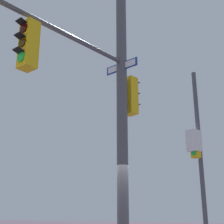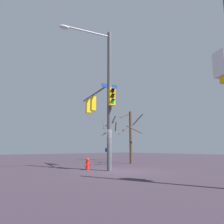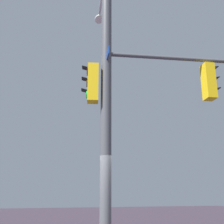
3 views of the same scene
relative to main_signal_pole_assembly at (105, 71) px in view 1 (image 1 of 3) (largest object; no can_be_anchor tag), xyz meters
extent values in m
cylinder|color=#4C4F54|center=(-0.10, -0.81, -0.33)|extent=(0.30, 0.30, 9.03)
cylinder|color=#4C4F54|center=(0.67, 1.82, 0.59)|extent=(1.66, 5.30, 0.12)
cube|color=yellow|center=(0.76, 2.11, -0.11)|extent=(0.42, 0.37, 1.10)
cylinder|color=#2F0403|center=(0.80, 2.28, 0.23)|extent=(0.22, 0.08, 0.22)
cube|color=black|center=(0.81, 2.35, 0.35)|extent=(0.24, 0.20, 0.06)
cylinder|color=#352504|center=(0.80, 2.28, -0.11)|extent=(0.22, 0.08, 0.22)
cube|color=black|center=(0.81, 2.35, 0.01)|extent=(0.24, 0.20, 0.06)
cylinder|color=#19D147|center=(0.80, 2.28, -0.45)|extent=(0.22, 0.08, 0.22)
cube|color=black|center=(0.81, 2.35, -0.33)|extent=(0.24, 0.20, 0.06)
cylinder|color=#4C4F54|center=(0.76, 2.11, 0.52)|extent=(0.04, 0.04, 0.15)
cube|color=yellow|center=(-0.20, -1.17, -0.34)|extent=(0.44, 0.41, 1.10)
cylinder|color=#2F0403|center=(-0.26, -1.32, 0.00)|extent=(0.22, 0.10, 0.22)
cube|color=black|center=(-0.29, -1.39, 0.12)|extent=(0.25, 0.22, 0.06)
cylinder|color=#352504|center=(-0.26, -1.32, -0.34)|extent=(0.22, 0.10, 0.22)
cube|color=black|center=(-0.29, -1.39, -0.22)|extent=(0.25, 0.22, 0.06)
cylinder|color=#19D147|center=(-0.26, -1.32, -0.68)|extent=(0.22, 0.10, 0.22)
cube|color=black|center=(-0.29, -1.39, -0.56)|extent=(0.25, 0.22, 0.06)
cube|color=navy|center=(-0.10, -0.81, 0.46)|extent=(1.07, 0.31, 0.24)
cube|color=white|center=(-0.09, -0.80, 0.46)|extent=(0.97, 0.26, 0.18)
cylinder|color=#4C4F54|center=(-0.70, -8.29, -0.83)|extent=(0.21, 0.21, 8.03)
cube|color=white|center=(-0.53, -7.93, -0.36)|extent=(0.68, 0.74, 0.99)
cube|color=yellow|center=(-0.56, -8.00, -0.59)|extent=(0.45, 0.41, 1.10)
cylinder|color=#2F0403|center=(-0.50, -7.84, -0.25)|extent=(0.22, 0.11, 0.22)
cube|color=black|center=(-0.47, -7.77, -0.13)|extent=(0.25, 0.23, 0.06)
cylinder|color=#352504|center=(-0.50, -7.84, -0.59)|extent=(0.22, 0.11, 0.22)
cube|color=black|center=(-0.47, -7.77, -0.47)|extent=(0.25, 0.23, 0.06)
cylinder|color=#19D147|center=(-0.50, -7.84, -0.93)|extent=(0.22, 0.11, 0.22)
cube|color=black|center=(-0.47, -7.77, -0.81)|extent=(0.25, 0.23, 0.06)
camera|label=1|loc=(-3.54, 6.85, -3.52)|focal=51.69mm
camera|label=2|loc=(-8.69, -10.85, -3.50)|focal=34.01mm
camera|label=3|loc=(6.91, -3.71, -3.41)|focal=46.56mm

